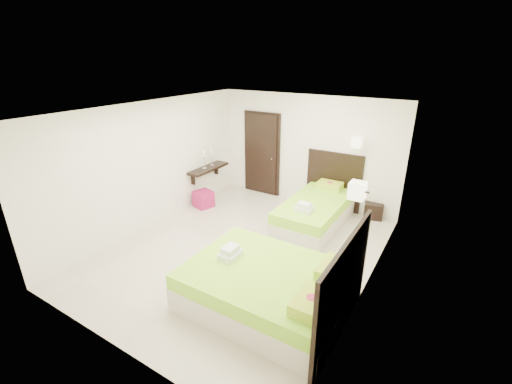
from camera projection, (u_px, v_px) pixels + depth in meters
The scene contains 7 objects.
floor at pixel (243, 250), 6.45m from camera, with size 5.50×5.50×0.00m, color beige.
bed_single at pixel (317, 210), 7.34m from camera, with size 1.31×2.19×1.81m.
bed_double at pixel (271, 287), 4.90m from camera, with size 2.28×1.93×1.88m.
nightstand at pixel (373, 210), 7.67m from camera, with size 0.40×0.36×0.36m, color black.
ottoman at pixel (204, 199), 8.22m from camera, with size 0.39×0.39×0.39m, color #911349.
door at pixel (262, 154), 8.77m from camera, with size 1.02×0.15×2.14m.
console_shelf at pixel (208, 168), 8.42m from camera, with size 0.35×1.20×0.78m.
Camera 1 is at (3.12, -4.62, 3.43)m, focal length 24.00 mm.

